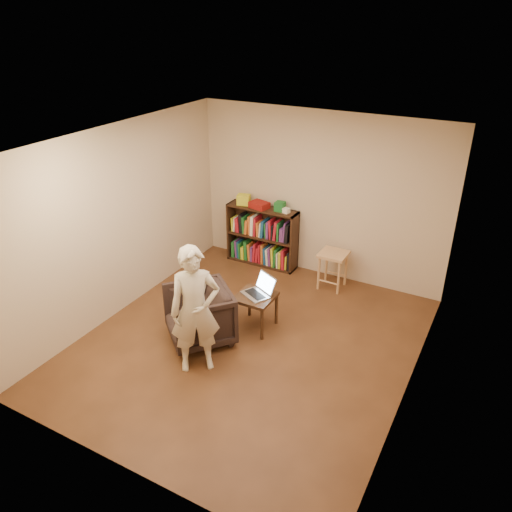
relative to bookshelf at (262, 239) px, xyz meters
The scene contains 15 objects.
floor 2.32m from the bookshelf, 66.66° to the right, with size 4.50×4.50×0.00m, color #472916.
ceiling 3.14m from the bookshelf, 66.66° to the right, with size 4.50×4.50×0.00m, color white.
wall_back 1.26m from the bookshelf, ahead, with size 4.00×4.00×0.00m, color beige.
wall_left 2.52m from the bookshelf, 117.64° to the right, with size 4.50×4.50×0.00m, color beige.
wall_right 3.68m from the bookshelf, 35.80° to the right, with size 4.50×4.50×0.00m, color beige.
bookshelf is the anchor object (origin of this frame).
box_yellow 0.73m from the bookshelf, behind, with size 0.20×0.15×0.17m, color yellow.
red_cloth 0.61m from the bookshelf, 137.32° to the right, with size 0.29×0.22×0.10m, color maroon.
box_green 0.70m from the bookshelf, ahead, with size 0.15×0.15×0.15m, color #1C6929.
box_white 0.74m from the bookshelf, ahead, with size 0.10×0.10×0.08m, color white.
stool 1.34m from the bookshelf, ahead, with size 0.40×0.40×0.59m.
armchair 2.32m from the bookshelf, 82.59° to the right, with size 0.78×0.80×0.73m, color #2F221F.
side_table 1.90m from the bookshelf, 64.96° to the right, with size 0.48×0.48×0.49m.
laptop 1.86m from the bookshelf, 63.45° to the right, with size 0.48×0.47×0.25m.
person 2.85m from the bookshelf, 77.98° to the right, with size 0.58×0.38×1.59m, color beige.
Camera 1 is at (2.60, -4.57, 3.91)m, focal length 35.00 mm.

